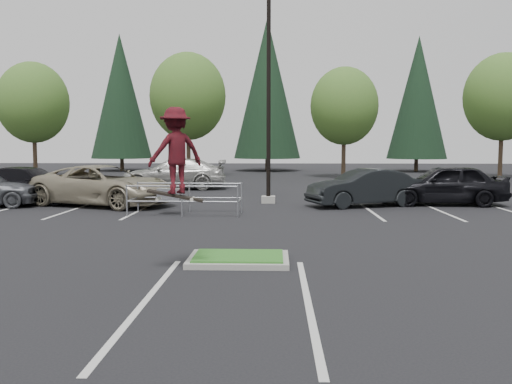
{
  "coord_description": "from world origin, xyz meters",
  "views": [
    {
      "loc": [
        0.81,
        -11.75,
        2.61
      ],
      "look_at": [
        0.33,
        1.5,
        1.42
      ],
      "focal_mm": 38.0,
      "sensor_mm": 36.0,
      "label": 1
    }
  ],
  "objects_px": {
    "decid_a": "(33,105)",
    "car_l_tan": "(102,185)",
    "decid_b": "(188,99)",
    "decid_d": "(502,100)",
    "conif_c": "(418,98)",
    "cart_corral": "(173,195)",
    "decid_c": "(344,109)",
    "car_r_charc": "(364,188)",
    "light_pole": "(269,99)",
    "conif_a": "(121,96)",
    "conif_b": "(267,88)",
    "car_r_black": "(444,185)",
    "skateboarder": "(175,151)",
    "car_l_black": "(29,185)",
    "car_far_silver": "(174,174)"
  },
  "relations": [
    {
      "from": "cart_corral",
      "to": "skateboarder",
      "type": "height_order",
      "value": "skateboarder"
    },
    {
      "from": "conif_a",
      "to": "cart_corral",
      "type": "bearing_deg",
      "value": -70.96
    },
    {
      "from": "decid_d",
      "to": "conif_c",
      "type": "bearing_deg",
      "value": 113.53
    },
    {
      "from": "decid_c",
      "to": "decid_a",
      "type": "bearing_deg",
      "value": 179.52
    },
    {
      "from": "light_pole",
      "to": "car_l_black",
      "type": "bearing_deg",
      "value": -177.27
    },
    {
      "from": "conif_a",
      "to": "car_l_tan",
      "type": "xyz_separation_m",
      "value": [
        7.5,
        -29.23,
        -6.24
      ]
    },
    {
      "from": "car_l_tan",
      "to": "car_far_silver",
      "type": "distance_m",
      "value": 8.42
    },
    {
      "from": "conif_c",
      "to": "skateboarder",
      "type": "xyz_separation_m",
      "value": [
        -15.2,
        -40.5,
        -4.39
      ]
    },
    {
      "from": "cart_corral",
      "to": "car_l_tan",
      "type": "bearing_deg",
      "value": 143.87
    },
    {
      "from": "conif_b",
      "to": "car_l_tan",
      "type": "xyz_separation_m",
      "value": [
        -6.5,
        -29.73,
        -6.99
      ]
    },
    {
      "from": "car_r_black",
      "to": "decid_c",
      "type": "bearing_deg",
      "value": -171.33
    },
    {
      "from": "decid_d",
      "to": "skateboarder",
      "type": "height_order",
      "value": "decid_d"
    },
    {
      "from": "decid_c",
      "to": "car_r_black",
      "type": "bearing_deg",
      "value": -83.75
    },
    {
      "from": "decid_b",
      "to": "car_r_charc",
      "type": "bearing_deg",
      "value": -61.9
    },
    {
      "from": "light_pole",
      "to": "decid_b",
      "type": "relative_size",
      "value": 1.05
    },
    {
      "from": "decid_b",
      "to": "conif_a",
      "type": "distance_m",
      "value": 12.43
    },
    {
      "from": "conif_c",
      "to": "skateboarder",
      "type": "relative_size",
      "value": 6.6
    },
    {
      "from": "light_pole",
      "to": "conif_a",
      "type": "bearing_deg",
      "value": 117.38
    },
    {
      "from": "decid_c",
      "to": "car_r_charc",
      "type": "xyz_separation_m",
      "value": [
        -1.49,
        -18.98,
        -4.47
      ]
    },
    {
      "from": "conif_a",
      "to": "car_l_tan",
      "type": "relative_size",
      "value": 2.11
    },
    {
      "from": "decid_d",
      "to": "conif_a",
      "type": "distance_m",
      "value": 33.44
    },
    {
      "from": "conif_b",
      "to": "car_r_black",
      "type": "height_order",
      "value": "conif_b"
    },
    {
      "from": "decid_a",
      "to": "car_l_black",
      "type": "relative_size",
      "value": 1.63
    },
    {
      "from": "light_pole",
      "to": "decid_d",
      "type": "bearing_deg",
      "value": 46.35
    },
    {
      "from": "car_l_tan",
      "to": "car_r_black",
      "type": "relative_size",
      "value": 1.21
    },
    {
      "from": "conif_c",
      "to": "car_r_charc",
      "type": "xyz_separation_m",
      "value": [
        -9.5,
        -28.65,
        -6.07
      ]
    },
    {
      "from": "decid_c",
      "to": "conif_b",
      "type": "bearing_deg",
      "value": 119.32
    },
    {
      "from": "light_pole",
      "to": "conif_c",
      "type": "xyz_separation_m",
      "value": [
        13.5,
        27.5,
        2.29
      ]
    },
    {
      "from": "car_l_black",
      "to": "car_r_black",
      "type": "xyz_separation_m",
      "value": [
        18.0,
        0.0,
        0.08
      ]
    },
    {
      "from": "skateboarder",
      "to": "car_far_silver",
      "type": "bearing_deg",
      "value": -111.76
    },
    {
      "from": "conif_b",
      "to": "car_l_tan",
      "type": "distance_m",
      "value": 31.23
    },
    {
      "from": "conif_c",
      "to": "car_far_silver",
      "type": "height_order",
      "value": "conif_c"
    },
    {
      "from": "decid_c",
      "to": "decid_d",
      "type": "bearing_deg",
      "value": 2.39
    },
    {
      "from": "car_l_tan",
      "to": "car_far_silver",
      "type": "xyz_separation_m",
      "value": [
        1.5,
        8.28,
        0.02
      ]
    },
    {
      "from": "skateboarder",
      "to": "conif_b",
      "type": "bearing_deg",
      "value": -124.15
    },
    {
      "from": "light_pole",
      "to": "car_l_tan",
      "type": "relative_size",
      "value": 1.64
    },
    {
      "from": "decid_b",
      "to": "car_l_tan",
      "type": "bearing_deg",
      "value": -91.42
    },
    {
      "from": "car_l_tan",
      "to": "car_far_silver",
      "type": "relative_size",
      "value": 1.02
    },
    {
      "from": "light_pole",
      "to": "car_r_charc",
      "type": "height_order",
      "value": "light_pole"
    },
    {
      "from": "conif_a",
      "to": "cart_corral",
      "type": "relative_size",
      "value": 3.17
    },
    {
      "from": "conif_c",
      "to": "car_r_charc",
      "type": "relative_size",
      "value": 2.64
    },
    {
      "from": "decid_a",
      "to": "decid_d",
      "type": "bearing_deg",
      "value": 0.48
    },
    {
      "from": "skateboarder",
      "to": "car_r_black",
      "type": "bearing_deg",
      "value": -158.84
    },
    {
      "from": "car_r_charc",
      "to": "car_r_black",
      "type": "distance_m",
      "value": 3.56
    },
    {
      "from": "decid_b",
      "to": "conif_c",
      "type": "height_order",
      "value": "conif_c"
    },
    {
      "from": "decid_b",
      "to": "decid_d",
      "type": "distance_m",
      "value": 24.0
    },
    {
      "from": "decid_a",
      "to": "car_l_tan",
      "type": "bearing_deg",
      "value": -59.14
    },
    {
      "from": "conif_c",
      "to": "cart_corral",
      "type": "distance_m",
      "value": 36.28
    },
    {
      "from": "light_pole",
      "to": "cart_corral",
      "type": "bearing_deg",
      "value": -130.95
    },
    {
      "from": "decid_d",
      "to": "car_r_charc",
      "type": "xyz_separation_m",
      "value": [
        -13.49,
        -19.48,
        -5.13
      ]
    }
  ]
}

